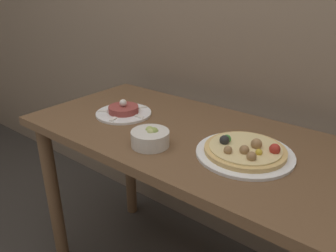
{
  "coord_description": "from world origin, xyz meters",
  "views": [
    {
      "loc": [
        0.65,
        -0.6,
        1.3
      ],
      "look_at": [
        -0.02,
        0.24,
        0.83
      ],
      "focal_mm": 35.0,
      "sensor_mm": 36.0,
      "label": 1
    }
  ],
  "objects": [
    {
      "name": "small_bowl",
      "position": [
        -0.02,
        0.14,
        0.82
      ],
      "size": [
        0.13,
        0.13,
        0.06
      ],
      "color": "silver",
      "rests_on": "dining_table"
    },
    {
      "name": "dining_table",
      "position": [
        0.0,
        0.31,
        0.66
      ],
      "size": [
        1.23,
        0.62,
        0.79
      ],
      "color": "brown",
      "rests_on": "ground_plane"
    },
    {
      "name": "pizza_plate",
      "position": [
        0.27,
        0.28,
        0.8
      ],
      "size": [
        0.31,
        0.31,
        0.06
      ],
      "color": "white",
      "rests_on": "dining_table"
    },
    {
      "name": "tartare_plate",
      "position": [
        -0.29,
        0.29,
        0.8
      ],
      "size": [
        0.23,
        0.23,
        0.07
      ],
      "color": "white",
      "rests_on": "dining_table"
    }
  ]
}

